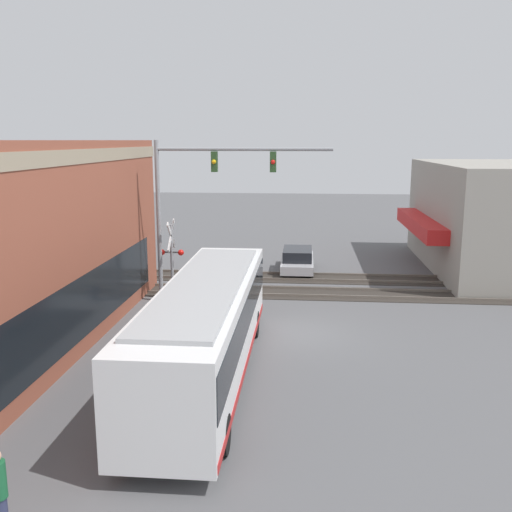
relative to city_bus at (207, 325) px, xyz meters
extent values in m
plane|color=#565659|center=(4.53, -2.80, -1.75)|extent=(120.00, 120.00, 0.00)
cube|color=gray|center=(1.61, 4.85, 5.14)|extent=(20.20, 0.36, 0.50)
cube|color=black|center=(1.61, 4.75, -0.05)|extent=(16.80, 0.12, 2.20)
cube|color=gray|center=(16.98, -14.31, 1.33)|extent=(13.98, 8.02, 6.17)
cube|color=red|center=(16.98, -9.75, 0.85)|extent=(9.79, 1.20, 0.80)
cube|color=white|center=(0.01, 0.00, -0.02)|extent=(12.43, 2.55, 2.62)
cube|color=black|center=(0.01, 0.00, 0.37)|extent=(12.18, 2.59, 1.10)
cube|color=#B21E1E|center=(0.01, 0.00, -1.16)|extent=(12.18, 2.58, 0.24)
cube|color=#A5A8AA|center=(0.01, 0.00, 1.35)|extent=(10.57, 2.17, 0.12)
cylinder|color=black|center=(4.02, 0.00, -1.25)|extent=(1.00, 2.57, 1.00)
cylinder|color=black|center=(-4.41, 0.00, -1.25)|extent=(1.00, 2.57, 1.00)
cylinder|color=gray|center=(8.53, 3.67, 1.98)|extent=(0.20, 0.20, 7.45)
cylinder|color=gray|center=(8.53, -0.25, 5.30)|extent=(0.16, 7.85, 0.16)
cube|color=#284723|center=(8.53, 1.06, 4.75)|extent=(0.30, 0.27, 0.90)
sphere|color=yellow|center=(8.36, 1.06, 4.75)|extent=(0.20, 0.20, 0.20)
cube|color=#284723|center=(8.53, -1.56, 4.75)|extent=(0.30, 0.27, 0.90)
sphere|color=red|center=(8.36, -1.56, 4.75)|extent=(0.20, 0.20, 0.20)
cylinder|color=gray|center=(8.86, 3.19, 0.05)|extent=(0.14, 0.14, 3.60)
cube|color=white|center=(8.86, 3.19, 1.35)|extent=(1.41, 0.06, 1.41)
cube|color=white|center=(8.86, 3.19, 1.35)|extent=(1.41, 0.06, 1.41)
cylinder|color=#38383A|center=(8.86, 3.19, 0.55)|extent=(0.08, 0.90, 0.08)
sphere|color=red|center=(8.81, 2.74, 0.55)|extent=(0.28, 0.28, 0.28)
sphere|color=red|center=(8.81, 3.64, 0.55)|extent=(0.28, 0.28, 0.28)
cube|color=#332D28|center=(10.53, -2.80, -1.74)|extent=(2.60, 60.00, 0.03)
cube|color=#6B6056|center=(9.81, -2.80, -1.68)|extent=(0.07, 60.00, 0.15)
cube|color=#6B6056|center=(11.25, -2.80, -1.68)|extent=(0.07, 60.00, 0.15)
cube|color=#332D28|center=(13.73, -2.80, -1.74)|extent=(2.60, 60.00, 0.03)
cube|color=#6B6056|center=(13.01, -2.80, -1.68)|extent=(0.07, 60.00, 0.15)
cube|color=#6B6056|center=(14.45, -2.80, -1.68)|extent=(0.07, 60.00, 0.15)
cube|color=#B7B7BC|center=(15.43, -2.60, -1.25)|extent=(4.79, 1.80, 0.49)
cube|color=black|center=(15.19, -2.60, -0.70)|extent=(2.63, 1.62, 0.61)
cylinder|color=black|center=(16.92, -2.60, -1.43)|extent=(0.64, 1.82, 0.64)
cylinder|color=black|center=(13.95, -2.60, -1.43)|extent=(0.64, 1.82, 0.64)
cylinder|color=#2D3351|center=(8.44, 2.50, -1.37)|extent=(0.28, 0.28, 0.77)
cylinder|color=#B2A58C|center=(8.44, 2.50, -0.66)|extent=(0.34, 0.34, 0.64)
sphere|color=tan|center=(8.44, 2.50, -0.23)|extent=(0.21, 0.21, 0.21)
camera|label=1|loc=(-16.85, -3.04, 5.69)|focal=40.00mm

